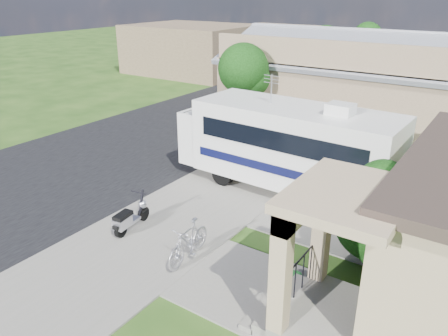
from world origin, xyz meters
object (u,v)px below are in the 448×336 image
Objects in this scene: motorhome at (287,144)px; shrub at (382,215)px; pickup_truck at (249,99)px; van at (291,77)px; bicycle at (189,243)px; scooter at (130,218)px; garden_hose at (294,278)px.

shrub is at bearing -33.63° from motorhome.
van is (-0.60, 6.90, 0.17)m from pickup_truck.
pickup_truck is at bearing 110.72° from bicycle.
motorhome is 5.00× the size of scooter.
garden_hose is at bearing -58.31° from motorhome.
motorhome is 1.28× the size of van.
motorhome reaches higher than shrub.
van reaches higher than bicycle.
motorhome is at bearing 119.39° from garden_hose.
shrub is 5.07m from bicycle.
shrub is 2.75m from garden_hose.
garden_hose is at bearing -1.83° from scooter.
bicycle is at bearing -149.03° from shrub.
garden_hose is (-1.50, -1.78, -1.47)m from shrub.
garden_hose is (10.14, -20.53, -0.83)m from van.
shrub is (4.22, -3.06, -0.20)m from motorhome.
scooter is at bearing -160.79° from shrub.
bicycle is at bearing -88.09° from motorhome.
shrub reaches higher than scooter.
bicycle is 4.76× the size of garden_hose.
scooter is 4.19× the size of garden_hose.
shrub is at bearing 142.40° from pickup_truck.
scooter reaches higher than garden_hose.
shrub reaches higher than van.
bicycle is (-4.26, -2.56, -1.01)m from shrub.
motorhome is 5.75m from bicycle.
scooter is at bearing 170.38° from bicycle.
garden_hose is (2.72, -4.84, -1.67)m from motorhome.
van reaches higher than pickup_truck.
motorhome is at bearing 137.22° from pickup_truck.
scooter reaches higher than bicycle.
pickup_truck is at bearing 124.99° from garden_hose.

